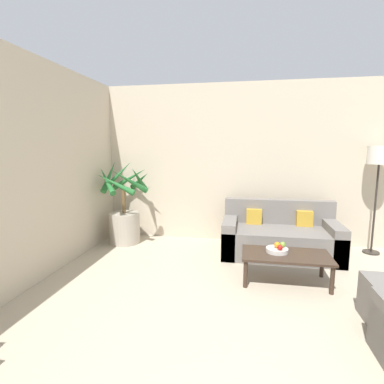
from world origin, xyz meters
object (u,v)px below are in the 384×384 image
sofa_loveseat (279,237)px  apple_green (283,244)px  orange_fruit (277,245)px  apple_red (280,248)px  floor_lamp (379,161)px  potted_palm (124,214)px  coffee_table (286,257)px  fruit_bowl (277,250)px

sofa_loveseat → apple_green: size_ratio=25.14×
apple_green → orange_fruit: 0.08m
apple_red → orange_fruit: orange_fruit is taller
floor_lamp → potted_palm: bearing=-177.1°
sofa_loveseat → coffee_table: bearing=-91.6°
fruit_bowl → apple_green: 0.11m
floor_lamp → apple_red: floor_lamp is taller
coffee_table → apple_green: bearing=108.1°
apple_green → orange_fruit: size_ratio=0.91×
apple_red → apple_green: bearing=69.7°
potted_palm → apple_red: (2.45, -1.11, -0.06)m
apple_green → sofa_loveseat: bearing=86.2°
potted_palm → coffee_table: (2.52, -1.09, -0.19)m
floor_lamp → orange_fruit: floor_lamp is taller
apple_red → potted_palm: bearing=155.5°
floor_lamp → apple_red: size_ratio=25.52×
apple_red → orange_fruit: size_ratio=0.87×
potted_palm → orange_fruit: 2.63m
floor_lamp → apple_red: 2.24m
sofa_loveseat → apple_red: sofa_loveseat is taller
coffee_table → apple_green: apple_green is taller
coffee_table → apple_red: 0.15m
sofa_loveseat → orange_fruit: size_ratio=22.75×
floor_lamp → apple_green: (-1.48, -1.19, -0.98)m
sofa_loveseat → apple_green: 0.89m
sofa_loveseat → fruit_bowl: 0.94m
potted_palm → coffee_table: size_ratio=1.36×
fruit_bowl → apple_red: 0.09m
coffee_table → orange_fruit: (-0.10, 0.05, 0.13)m
apple_red → apple_green: (0.04, 0.12, 0.00)m
sofa_loveseat → apple_red: bearing=-95.9°
sofa_loveseat → fruit_bowl: bearing=-97.9°
coffee_table → apple_green: (-0.03, 0.10, 0.13)m
apple_red → orange_fruit: (-0.03, 0.08, 0.01)m
apple_red → fruit_bowl: bearing=111.4°
orange_fruit → apple_red: bearing=-71.7°
apple_green → orange_fruit: orange_fruit is taller
floor_lamp → fruit_bowl: floor_lamp is taller
coffee_table → orange_fruit: size_ratio=13.92×
fruit_bowl → apple_red: apple_red is taller
coffee_table → potted_palm: bearing=156.6°
floor_lamp → fruit_bowl: size_ratio=6.20×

